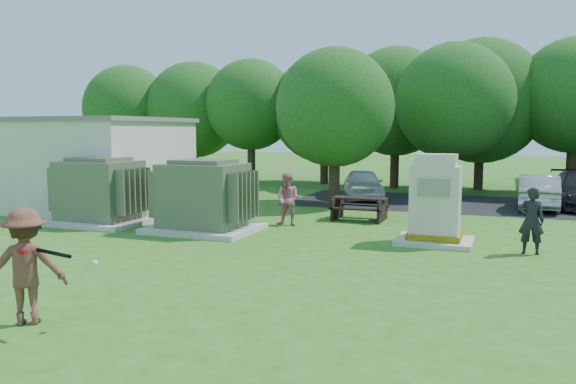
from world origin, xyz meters
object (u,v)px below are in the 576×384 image
at_px(transformer_left, 100,193).
at_px(person_by_generator, 531,221).
at_px(person_at_picnic, 288,199).
at_px(transformer_right, 204,198).
at_px(batter, 26,266).
at_px(generator_cabinet, 435,205).
at_px(picnic_table, 359,206).
at_px(car_white, 363,184).
at_px(car_silver_a, 539,192).

height_order(transformer_left, person_by_generator, transformer_left).
xyz_separation_m(person_by_generator, person_at_picnic, (-6.74, 1.60, 0.02)).
xyz_separation_m(transformer_right, batter, (1.46, -7.81, -0.09)).
bearing_deg(generator_cabinet, person_by_generator, -11.13).
xyz_separation_m(transformer_right, picnic_table, (3.69, 3.59, -0.51)).
bearing_deg(transformer_right, car_white, 75.05).
bearing_deg(car_white, person_at_picnic, -113.78).
bearing_deg(generator_cabinet, car_silver_a, 70.61).
bearing_deg(batter, picnic_table, -133.88).
distance_m(picnic_table, car_silver_a, 7.39).
bearing_deg(transformer_right, person_at_picnic, 41.92).
distance_m(person_by_generator, car_silver_a, 8.37).
xyz_separation_m(generator_cabinet, person_by_generator, (2.25, -0.44, -0.21)).
xyz_separation_m(transformer_left, car_white, (6.14, 9.13, -0.34)).
distance_m(transformer_left, transformer_right, 3.70).
height_order(transformer_right, person_at_picnic, transformer_right).
xyz_separation_m(transformer_left, car_silver_a, (12.91, 8.49, -0.33)).
distance_m(batter, car_silver_a, 18.05).
bearing_deg(car_white, batter, -113.21).
bearing_deg(batter, person_at_picnic, -125.68).
height_order(batter, car_silver_a, batter).
bearing_deg(person_at_picnic, transformer_left, -161.96).
distance_m(batter, car_white, 16.97).
bearing_deg(person_at_picnic, transformer_right, -137.18).
relative_size(generator_cabinet, picnic_table, 1.33).
bearing_deg(picnic_table, person_by_generator, -34.65).
distance_m(transformer_left, person_at_picnic, 5.90).
xyz_separation_m(picnic_table, batter, (-2.23, -11.39, 0.42)).
bearing_deg(batter, transformer_left, -89.36).
bearing_deg(car_white, picnic_table, -97.21).
height_order(picnic_table, person_by_generator, person_by_generator).
bearing_deg(person_by_generator, transformer_left, -2.12).
bearing_deg(batter, person_by_generator, -165.06).
height_order(transformer_left, batter, transformer_left).
bearing_deg(person_at_picnic, car_white, 87.00).
bearing_deg(person_at_picnic, picnic_table, 47.44).
relative_size(picnic_table, person_by_generator, 1.09).
distance_m(person_at_picnic, car_white, 7.41).
distance_m(transformer_right, batter, 7.94).
xyz_separation_m(transformer_left, transformer_right, (3.70, 0.00, 0.00)).
relative_size(transformer_left, generator_cabinet, 1.30).
distance_m(generator_cabinet, person_at_picnic, 4.64).
bearing_deg(transformer_left, picnic_table, 25.90).
relative_size(batter, person_at_picnic, 1.08).
relative_size(person_by_generator, car_silver_a, 0.41).
distance_m(transformer_left, picnic_table, 8.23).
xyz_separation_m(picnic_table, person_by_generator, (4.99, -3.45, 0.33)).
bearing_deg(transformer_left, person_at_picnic, 17.14).
bearing_deg(transformer_right, person_by_generator, 0.91).
bearing_deg(car_white, transformer_left, -143.79).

